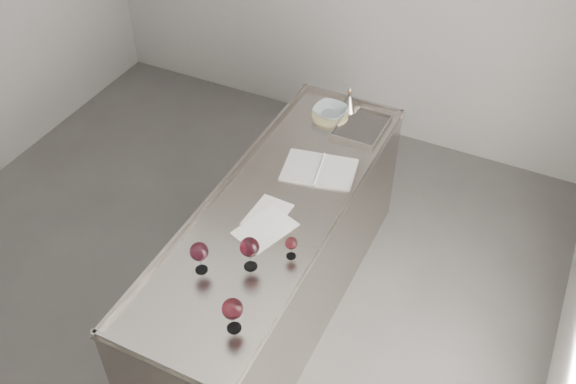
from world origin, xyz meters
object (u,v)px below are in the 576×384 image
at_px(notebook, 319,170).
at_px(counter, 277,258).
at_px(wine_glass_left, 199,252).
at_px(wine_funnel, 349,103).
at_px(wine_glass_small, 291,244).
at_px(ceramic_bowl, 330,111).
at_px(wine_glass_middle, 250,248).
at_px(wine_glass_right, 232,310).

bearing_deg(notebook, counter, -115.74).
height_order(wine_glass_left, wine_funnel, wine_funnel).
xyz_separation_m(wine_glass_small, ceramic_bowl, (-0.32, 1.27, -0.05)).
bearing_deg(wine_glass_middle, wine_funnel, 92.81).
bearing_deg(ceramic_bowl, notebook, -73.30).
distance_m(wine_glass_middle, wine_glass_small, 0.23).
height_order(wine_glass_right, ceramic_bowl, wine_glass_right).
bearing_deg(ceramic_bowl, counter, -86.14).
xyz_separation_m(wine_glass_middle, wine_funnel, (-0.08, 1.56, -0.09)).
xyz_separation_m(counter, wine_glass_left, (-0.13, -0.62, 0.60)).
bearing_deg(counter, wine_glass_middle, -78.98).
xyz_separation_m(notebook, ceramic_bowl, (-0.16, 0.55, 0.04)).
relative_size(wine_glass_middle, ceramic_bowl, 0.92).
bearing_deg(wine_glass_right, ceramic_bowl, 98.64).
bearing_deg(ceramic_bowl, wine_glass_right, -81.36).
bearing_deg(wine_glass_small, ceramic_bowl, 104.11).
bearing_deg(counter, notebook, 75.59).
distance_m(notebook, ceramic_bowl, 0.57).
distance_m(wine_glass_left, ceramic_bowl, 1.56).
height_order(counter, wine_glass_left, wine_glass_left).
xyz_separation_m(wine_glass_right, wine_funnel, (-0.19, 1.94, -0.08)).
relative_size(counter, wine_glass_small, 17.81).
height_order(notebook, wine_funnel, wine_funnel).
distance_m(wine_glass_right, ceramic_bowl, 1.83).
distance_m(counter, wine_glass_right, 1.08).
bearing_deg(wine_glass_right, wine_glass_small, 85.37).
height_order(counter, wine_funnel, wine_funnel).
height_order(wine_glass_small, notebook, wine_glass_small).
relative_size(counter, notebook, 4.91).
bearing_deg(wine_glass_small, wine_glass_right, -94.63).
distance_m(wine_glass_left, wine_funnel, 1.70).
xyz_separation_m(wine_glass_left, ceramic_bowl, (0.06, 1.56, -0.09)).
bearing_deg(wine_glass_middle, counter, 101.02).
relative_size(wine_glass_right, wine_glass_small, 1.49).
relative_size(wine_glass_right, wine_funnel, 1.05).
distance_m(wine_glass_middle, ceramic_bowl, 1.44).
height_order(counter, notebook, counter).
distance_m(wine_glass_middle, notebook, 0.89).
bearing_deg(wine_funnel, wine_glass_small, -80.40).
height_order(wine_glass_left, notebook, wine_glass_left).
bearing_deg(wine_glass_right, wine_glass_left, 143.86).
bearing_deg(notebook, ceramic_bowl, 95.36).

